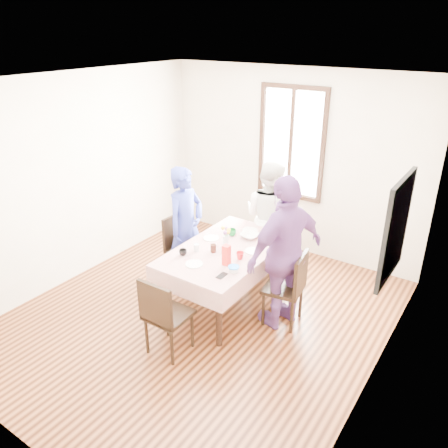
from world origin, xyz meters
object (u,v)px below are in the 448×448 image
at_px(chair_right, 283,288).
at_px(chair_far, 269,239).
at_px(dining_table, 226,276).
at_px(chair_near, 169,314).
at_px(chair_left, 186,250).
at_px(person_far, 269,217).
at_px(person_right, 284,253).
at_px(person_left, 186,227).

distance_m(chair_right, chair_far, 1.27).
height_order(dining_table, chair_near, chair_near).
height_order(chair_left, chair_right, same).
xyz_separation_m(chair_near, person_far, (0.00, 2.13, 0.34)).
xyz_separation_m(chair_left, person_right, (1.49, -0.10, 0.44)).
height_order(chair_near, person_far, person_far).
xyz_separation_m(dining_table, chair_left, (-0.75, 0.15, 0.08)).
xyz_separation_m(chair_left, person_left, (0.02, 0.00, 0.35)).
relative_size(chair_near, person_right, 0.51).
height_order(chair_left, chair_far, same).
xyz_separation_m(dining_table, person_far, (0.00, 1.06, 0.42)).
relative_size(chair_left, chair_near, 1.00).
bearing_deg(person_far, person_left, 58.40).
relative_size(chair_left, chair_far, 1.00).
relative_size(dining_table, person_right, 0.87).
xyz_separation_m(dining_table, person_right, (0.73, 0.05, 0.52)).
bearing_deg(chair_right, person_left, 78.03).
relative_size(dining_table, person_far, 0.98).
bearing_deg(person_right, chair_right, 109.41).
distance_m(chair_right, person_left, 1.53).
bearing_deg(person_right, chair_far, -125.09).
distance_m(dining_table, person_right, 0.90).
bearing_deg(chair_right, person_far, 28.55).
distance_m(chair_right, person_far, 1.30).
bearing_deg(chair_near, person_far, 89.16).
bearing_deg(person_right, dining_table, -66.77).
xyz_separation_m(chair_far, chair_near, (-0.00, -2.15, 0.00)).
height_order(dining_table, chair_far, chair_far).
relative_size(dining_table, person_left, 0.98).
bearing_deg(chair_left, person_far, 143.42).
xyz_separation_m(chair_far, person_far, (0.00, -0.02, 0.34)).
bearing_deg(chair_far, person_right, 118.11).
xyz_separation_m(chair_left, chair_far, (0.75, 0.93, 0.00)).
bearing_deg(chair_far, chair_near, 82.61).
relative_size(chair_far, person_right, 0.51).
height_order(chair_left, person_left, person_left).
distance_m(chair_far, person_right, 1.34).
height_order(chair_far, person_far, person_far).
bearing_deg(chair_far, person_left, 44.36).
height_order(chair_right, person_left, person_left).
bearing_deg(person_right, person_left, -74.41).
bearing_deg(chair_right, person_right, 81.79).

